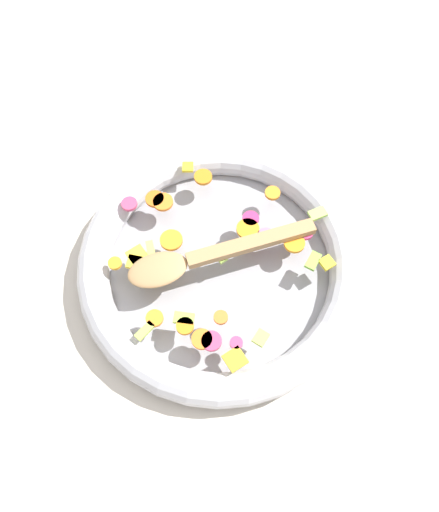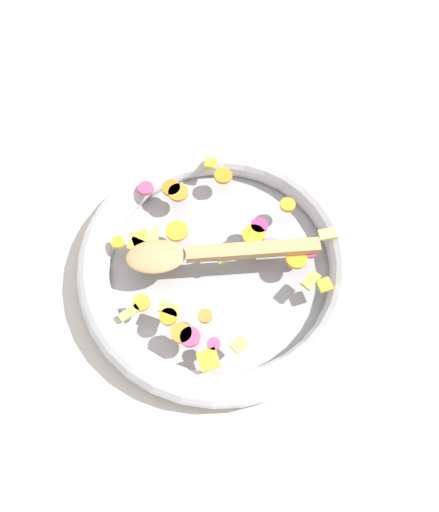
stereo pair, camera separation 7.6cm
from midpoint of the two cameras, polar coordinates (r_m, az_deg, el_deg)
ground_plane at (r=0.80m, az=2.69°, el=-1.85°), size 4.00×4.00×0.00m
skillet at (r=0.78m, az=2.76°, el=-1.18°), size 0.44×0.44×0.05m
chopped_vegetables at (r=0.76m, az=2.19°, el=-0.04°), size 0.34×0.36×0.01m
wooden_spoon at (r=0.74m, az=0.82°, el=-0.00°), size 0.12×0.29×0.01m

